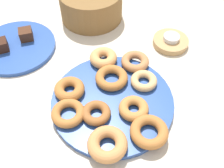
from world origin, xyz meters
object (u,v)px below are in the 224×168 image
object	(u,v)px
donut_6	(69,89)
basket	(91,4)
brownie_near	(1,45)
donut_plate	(112,102)
donut_9	(103,58)
cake_plate	(16,47)
brownie_far	(26,34)
donut_0	(144,81)
donut_3	(107,144)
donut_5	(111,78)
tealight	(171,38)
donut_8	(96,113)
candle_holder	(170,42)
donut_1	(135,62)
donut_7	(149,132)
donut_4	(134,109)
donut_2	(68,113)

from	to	relation	value
donut_6	basket	bearing A→B (deg)	81.35
basket	brownie_near	bearing A→B (deg)	-147.34
donut_plate	donut_9	bearing A→B (deg)	98.57
cake_plate	basket	xyz separation A→B (m)	(0.24, 0.16, 0.05)
brownie_near	brownie_far	size ratio (longest dim) A/B	1.00
donut_0	basket	world-z (taller)	basket
donut_6	donut_0	bearing A→B (deg)	6.75
donut_9	donut_6	bearing A→B (deg)	-129.16
brownie_far	donut_3	bearing A→B (deg)	-57.29
brownie_near	brownie_far	world-z (taller)	same
brownie_near	donut_5	bearing A→B (deg)	-22.94
brownie_far	tealight	world-z (taller)	brownie_far
donut_8	candle_holder	world-z (taller)	donut_8
donut_1	donut_8	xyz separation A→B (m)	(-0.11, -0.18, -0.00)
donut_6	brownie_near	bearing A→B (deg)	141.25
donut_9	candle_holder	distance (m)	0.24
donut_7	basket	bearing A→B (deg)	106.20
donut_3	donut_4	distance (m)	0.12
candle_holder	basket	size ratio (longest dim) A/B	0.53
donut_3	basket	size ratio (longest dim) A/B	0.43
donut_1	tealight	size ratio (longest dim) A/B	1.60
donut_plate	cake_plate	world-z (taller)	donut_plate
donut_plate	basket	distance (m)	0.40
donut_1	donut_9	xyz separation A→B (m)	(-0.09, 0.02, 0.00)
donut_3	donut_6	bearing A→B (deg)	120.74
donut_5	brownie_far	world-z (taller)	brownie_far
donut_1	cake_plate	xyz separation A→B (m)	(-0.37, 0.10, -0.02)
brownie_far	donut_0	bearing A→B (deg)	-29.82
donut_7	brownie_far	size ratio (longest dim) A/B	2.27
donut_3	cake_plate	bearing A→B (deg)	128.07
donut_5	donut_3	bearing A→B (deg)	-94.31
donut_4	basket	distance (m)	0.44
donut_7	brownie_near	size ratio (longest dim) A/B	2.27
donut_9	brownie_near	bearing A→B (deg)	168.26
donut_5	donut_9	world-z (taller)	donut_9
donut_1	basket	distance (m)	0.29
donut_1	tealight	distance (m)	0.16
candle_holder	tealight	size ratio (longest dim) A/B	2.22
donut_2	basket	distance (m)	0.44
donut_8	basket	size ratio (longest dim) A/B	0.34
donut_0	donut_5	size ratio (longest dim) A/B	0.81
donut_8	candle_holder	xyz separation A→B (m)	(0.24, 0.28, -0.02)
donut_3	donut_6	size ratio (longest dim) A/B	1.15
donut_0	tealight	bearing A→B (deg)	58.34
donut_3	basket	world-z (taller)	basket
donut_8	candle_holder	bearing A→B (deg)	49.10
donut_9	basket	xyz separation A→B (m)	(-0.04, 0.25, 0.02)
candle_holder	tealight	world-z (taller)	tealight
donut_4	donut_9	bearing A→B (deg)	112.18
brownie_near	basket	world-z (taller)	basket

